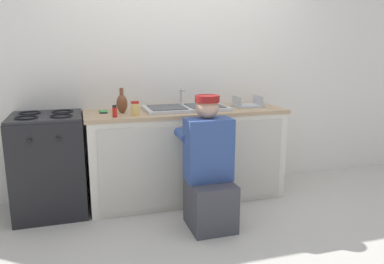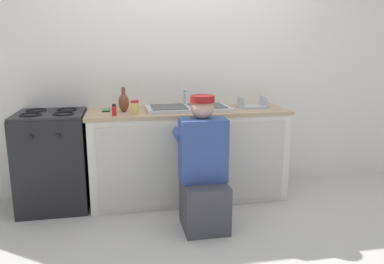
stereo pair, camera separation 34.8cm
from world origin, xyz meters
The scene contains 12 objects.
ground_plane centered at (0.00, 0.00, 0.00)m, with size 12.00×12.00×0.00m, color beige.
back_wall centered at (0.00, 0.65, 1.25)m, with size 6.00×0.10×2.50m, color silver.
counter_cabinet centered at (0.00, 0.29, 0.43)m, with size 1.89×0.62×0.86m.
countertop centered at (0.00, 0.30, 0.87)m, with size 1.93×0.62×0.04m, color tan.
sink_double_basin centered at (0.00, 0.30, 0.91)m, with size 0.80×0.44×0.19m.
stove_range centered at (-1.28, 0.30, 0.46)m, with size 0.61×0.62×0.92m.
plumber_person centered at (0.01, -0.37, 0.46)m, with size 0.42×0.61×1.10m.
condiment_jar centered at (-0.52, 0.12, 0.96)m, with size 0.07×0.07×0.13m.
dish_rack_tray centered at (0.66, 0.31, 0.92)m, with size 0.28×0.22×0.11m.
cell_phone centered at (-0.78, 0.38, 0.90)m, with size 0.07×0.14×0.01m.
vase_decorative centered at (-0.61, 0.30, 0.98)m, with size 0.10×0.10×0.23m.
spice_bottle_red centered at (-0.70, 0.09, 0.94)m, with size 0.04×0.04×0.10m.
Camera 2 is at (-0.65, -3.24, 1.47)m, focal length 35.00 mm.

